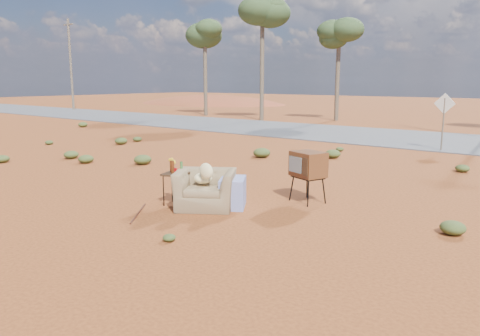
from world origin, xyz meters
The scene contains 13 objects.
ground centered at (0.00, 0.00, 0.00)m, with size 140.00×140.00×0.00m, color #97481E.
highway centered at (0.00, 15.00, 0.02)m, with size 140.00×7.00×0.04m, color #565659.
dirt_mound centered at (-30.00, 34.00, 0.00)m, with size 26.00×18.00×2.00m, color #993C25.
armchair centered at (-0.02, 0.49, 0.50)m, with size 1.58×1.55×1.07m.
tv_unit centered at (1.37, 2.14, 0.84)m, with size 0.85×0.77×1.13m.
side_table centered at (-0.80, 0.21, 0.72)m, with size 0.62×0.62×0.99m.
rusty_bar centered at (-0.83, -0.80, 0.02)m, with size 0.04×0.04×1.39m, color #502115.
road_sign centered at (1.50, 12.00, 1.50)m, with size 0.78×0.06×2.19m.
eucalyptus_far_left centered at (-18.00, 20.00, 5.94)m, with size 3.20×3.20×7.10m.
eucalyptus_left centered at (-12.00, 19.00, 6.92)m, with size 3.20×3.20×8.10m.
eucalyptus_near_left centered at (-8.00, 22.00, 5.45)m, with size 3.20×3.20×6.60m.
utility_pole_west centered at (-32.00, 17.50, 4.15)m, with size 1.40×0.20×8.00m.
scrub_patch centered at (-0.82, 4.41, 0.14)m, with size 17.49×8.07×0.33m.
Camera 1 is at (6.44, -6.67, 2.66)m, focal length 35.00 mm.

